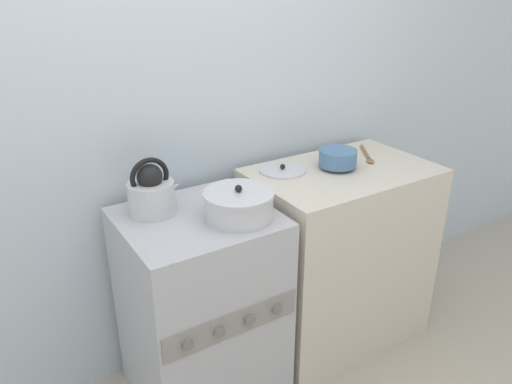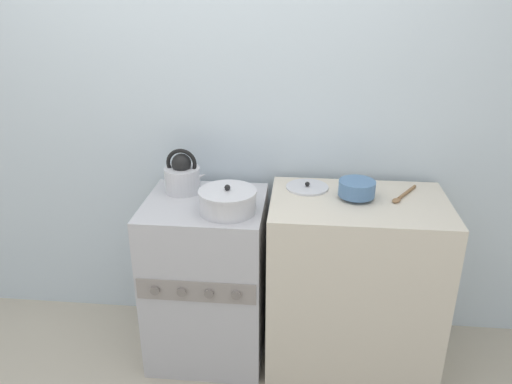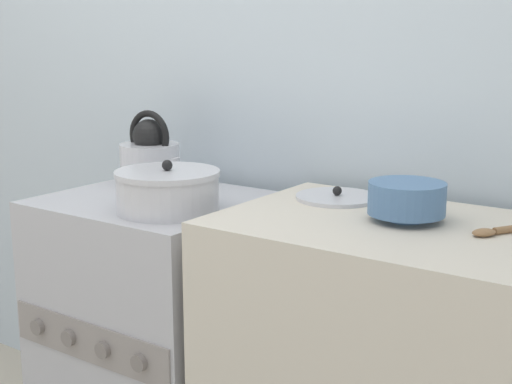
% 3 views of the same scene
% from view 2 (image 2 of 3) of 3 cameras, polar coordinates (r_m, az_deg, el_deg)
% --- Properties ---
extents(ground_plane, '(12.00, 12.00, 0.00)m').
position_cam_2_polar(ground_plane, '(2.75, -6.31, -20.74)').
color(ground_plane, '#B2A893').
extents(wall_back, '(7.00, 0.06, 2.50)m').
position_cam_2_polar(wall_back, '(2.68, -4.81, 8.99)').
color(wall_back, silver).
rests_on(wall_back, ground_plane).
extents(stove, '(0.59, 0.57, 0.89)m').
position_cam_2_polar(stove, '(2.68, -5.56, -9.83)').
color(stove, '#B2B2B7').
rests_on(stove, ground_plane).
extents(counter, '(0.85, 0.55, 0.93)m').
position_cam_2_polar(counter, '(2.65, 10.99, -10.19)').
color(counter, beige).
rests_on(counter, ground_plane).
extents(kettle, '(0.22, 0.18, 0.23)m').
position_cam_2_polar(kettle, '(2.57, -8.39, 1.87)').
color(kettle, silver).
rests_on(kettle, stove).
extents(cooking_pot, '(0.27, 0.27, 0.14)m').
position_cam_2_polar(cooking_pot, '(2.34, -3.25, -1.02)').
color(cooking_pot, silver).
rests_on(cooking_pot, stove).
extents(enamel_bowl, '(0.18, 0.18, 0.09)m').
position_cam_2_polar(enamel_bowl, '(2.43, 11.45, 0.39)').
color(enamel_bowl, '#4C729E').
rests_on(enamel_bowl, counter).
extents(loose_pot_lid, '(0.21, 0.21, 0.03)m').
position_cam_2_polar(loose_pot_lid, '(2.54, 5.88, 0.57)').
color(loose_pot_lid, silver).
rests_on(loose_pot_lid, counter).
extents(wooden_spoon, '(0.16, 0.23, 0.02)m').
position_cam_2_polar(wooden_spoon, '(2.52, 16.44, -0.37)').
color(wooden_spoon, olive).
rests_on(wooden_spoon, counter).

